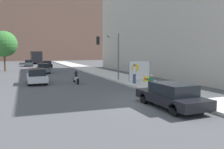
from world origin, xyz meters
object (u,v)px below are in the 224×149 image
at_px(jogger_on_sidewalk, 134,73).
at_px(car_on_road_distant, 47,64).
at_px(car_on_road_midblock, 43,68).
at_px(protest_banner, 139,70).
at_px(seated_protester, 152,81).
at_px(city_bus_on_road, 36,57).
at_px(car_on_road_nearest, 37,76).
at_px(parked_car_curbside, 171,95).
at_px(car_on_road_far_lane, 29,63).
at_px(traffic_light_pole, 110,49).
at_px(motorcycle_on_road, 76,78).
at_px(street_tree_midblock, 4,44).

xyz_separation_m(jogger_on_sidewalk, car_on_road_distant, (-5.30, 26.41, -0.39)).
bearing_deg(car_on_road_midblock, protest_banner, -59.68).
xyz_separation_m(seated_protester, city_bus_on_road, (-5.89, 48.87, 1.08)).
bearing_deg(car_on_road_nearest, city_bus_on_road, 86.96).
bearing_deg(protest_banner, parked_car_curbside, -109.63).
height_order(jogger_on_sidewalk, car_on_road_nearest, jogger_on_sidewalk).
height_order(protest_banner, car_on_road_midblock, protest_banner).
height_order(parked_car_curbside, car_on_road_far_lane, car_on_road_far_lane).
relative_size(seated_protester, protest_banner, 0.48).
height_order(jogger_on_sidewalk, car_on_road_distant, jogger_on_sidewalk).
relative_size(seated_protester, traffic_light_pole, 0.25).
xyz_separation_m(parked_car_curbside, motorcycle_on_road, (-2.74, 11.37, -0.16)).
bearing_deg(car_on_road_nearest, car_on_road_far_lane, 90.16).
distance_m(seated_protester, motorcycle_on_road, 8.03).
distance_m(traffic_light_pole, parked_car_curbside, 12.00).
relative_size(car_on_road_midblock, car_on_road_distant, 1.16).
height_order(car_on_road_distant, city_bus_on_road, city_bus_on_road).
height_order(parked_car_curbside, car_on_road_nearest, car_on_road_nearest).
bearing_deg(motorcycle_on_road, protest_banner, -14.78).
distance_m(jogger_on_sidewalk, city_bus_on_road, 45.82).
distance_m(seated_protester, car_on_road_midblock, 20.26).
distance_m(car_on_road_distant, motorcycle_on_road, 23.22).
distance_m(parked_car_curbside, city_bus_on_road, 53.75).
bearing_deg(traffic_light_pole, car_on_road_far_lane, 103.80).
bearing_deg(car_on_road_distant, car_on_road_far_lane, 113.78).
bearing_deg(protest_banner, city_bus_on_road, 99.87).
bearing_deg(protest_banner, car_on_road_distant, 105.11).
relative_size(car_on_road_nearest, street_tree_midblock, 0.71).
relative_size(car_on_road_distant, city_bus_on_road, 0.37).
bearing_deg(motorcycle_on_road, car_on_road_far_lane, 96.87).
bearing_deg(seated_protester, parked_car_curbside, -104.58).
bearing_deg(motorcycle_on_road, car_on_road_midblock, 99.38).
bearing_deg(motorcycle_on_road, seated_protester, -56.22).
xyz_separation_m(protest_banner, car_on_road_midblock, (-8.27, 14.15, -0.50)).
height_order(traffic_light_pole, car_on_road_nearest, traffic_light_pole).
bearing_deg(jogger_on_sidewalk, motorcycle_on_road, -3.66).
xyz_separation_m(seated_protester, car_on_road_nearest, (-8.05, 8.20, -0.07)).
relative_size(parked_car_curbside, motorcycle_on_road, 2.06).
height_order(protest_banner, city_bus_on_road, city_bus_on_road).
xyz_separation_m(seated_protester, traffic_light_pole, (-0.73, 6.95, 2.61)).
relative_size(parked_car_curbside, car_on_road_midblock, 0.95).
relative_size(traffic_light_pole, car_on_road_far_lane, 1.07).
xyz_separation_m(traffic_light_pole, motorcycle_on_road, (-3.73, -0.28, -2.88)).
relative_size(traffic_light_pole, city_bus_on_road, 0.43).
bearing_deg(street_tree_midblock, car_on_road_far_lane, 72.85).
relative_size(protest_banner, motorcycle_on_road, 1.11).
xyz_separation_m(parked_car_curbside, street_tree_midblock, (-10.24, 29.29, 3.68)).
bearing_deg(motorcycle_on_road, car_on_road_nearest, 156.96).
bearing_deg(motorcycle_on_road, car_on_road_distant, 91.24).
xyz_separation_m(parked_car_curbside, car_on_road_nearest, (-6.32, 12.89, 0.03)).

